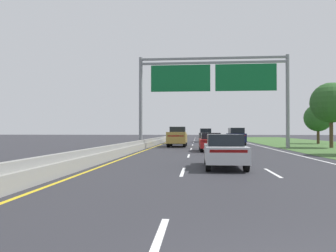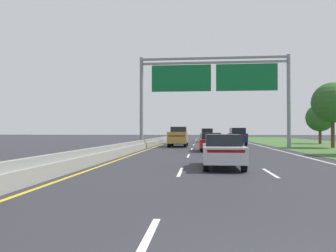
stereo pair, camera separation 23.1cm
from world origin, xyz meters
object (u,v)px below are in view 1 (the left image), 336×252
object	(u,v)px
car_silver_centre_lane_sedan	(224,150)
overhead_sign_gantry	(213,82)
pickup_truck_gold	(177,137)
roadside_tree_mid	(331,103)
car_navy_right_lane_suv	(236,136)
car_blue_left_lane_suv	(178,136)
car_black_centre_lane_suv	(205,135)
roadside_tree_far	(318,118)
car_red_centre_lane_sedan	(210,142)

from	to	relation	value
car_silver_centre_lane_sedan	overhead_sign_gantry	bearing A→B (deg)	-0.66
overhead_sign_gantry	pickup_truck_gold	size ratio (longest dim) A/B	2.79
roadside_tree_mid	car_navy_right_lane_suv	bearing A→B (deg)	144.82
car_navy_right_lane_suv	roadside_tree_mid	world-z (taller)	roadside_tree_mid
car_blue_left_lane_suv	car_navy_right_lane_suv	bearing A→B (deg)	-116.79
car_blue_left_lane_suv	car_black_centre_lane_suv	xyz separation A→B (m)	(3.84, 7.19, 0.00)
roadside_tree_mid	roadside_tree_far	size ratio (longest dim) A/B	1.25
overhead_sign_gantry	car_red_centre_lane_sedan	world-z (taller)	overhead_sign_gantry
roadside_tree_far	overhead_sign_gantry	bearing A→B (deg)	-139.09
car_red_centre_lane_sedan	car_black_centre_lane_suv	size ratio (longest dim) A/B	0.93
roadside_tree_far	car_silver_centre_lane_sedan	bearing A→B (deg)	-116.20
pickup_truck_gold	car_blue_left_lane_suv	distance (m)	8.29
pickup_truck_gold	car_black_centre_lane_suv	distance (m)	15.85
car_silver_centre_lane_sedan	car_navy_right_lane_suv	bearing A→B (deg)	-7.49
car_blue_left_lane_suv	roadside_tree_mid	world-z (taller)	roadside_tree_mid
roadside_tree_far	car_navy_right_lane_suv	bearing A→B (deg)	-157.29
car_red_centre_lane_sedan	roadside_tree_mid	bearing A→B (deg)	-63.60
pickup_truck_gold	roadside_tree_far	xyz separation A→B (m)	(18.43, 9.58, 2.42)
overhead_sign_gantry	car_navy_right_lane_suv	world-z (taller)	overhead_sign_gantry
car_blue_left_lane_suv	roadside_tree_far	distance (m)	19.03
car_blue_left_lane_suv	pickup_truck_gold	bearing A→B (deg)	-178.53
car_navy_right_lane_suv	car_black_centre_lane_suv	size ratio (longest dim) A/B	1.00
overhead_sign_gantry	pickup_truck_gold	bearing A→B (deg)	140.18
pickup_truck_gold	roadside_tree_mid	world-z (taller)	roadside_tree_mid
overhead_sign_gantry	car_red_centre_lane_sedan	xyz separation A→B (m)	(-0.44, -4.94, -5.82)
car_blue_left_lane_suv	roadside_tree_far	xyz separation A→B (m)	(18.83, 1.29, 2.40)
overhead_sign_gantry	car_silver_centre_lane_sedan	world-z (taller)	overhead_sign_gantry
roadside_tree_far	car_black_centre_lane_suv	bearing A→B (deg)	158.54
car_navy_right_lane_suv	car_red_centre_lane_sedan	bearing A→B (deg)	163.26
roadside_tree_mid	car_black_centre_lane_suv	bearing A→B (deg)	126.18
car_blue_left_lane_suv	car_navy_right_lane_suv	distance (m)	8.15
overhead_sign_gantry	car_silver_centre_lane_sedan	bearing A→B (deg)	-90.87
pickup_truck_gold	car_blue_left_lane_suv	world-z (taller)	pickup_truck_gold
overhead_sign_gantry	roadside_tree_mid	bearing A→B (deg)	7.78
car_navy_right_lane_suv	roadside_tree_mid	bearing A→B (deg)	-126.12
car_blue_left_lane_suv	car_silver_centre_lane_sedan	world-z (taller)	car_blue_left_lane_suv
car_red_centre_lane_sedan	roadside_tree_far	xyz separation A→B (m)	(15.11, 17.66, 2.68)
pickup_truck_gold	car_blue_left_lane_suv	size ratio (longest dim) A/B	1.14
car_silver_centre_lane_sedan	roadside_tree_mid	bearing A→B (deg)	-32.39
overhead_sign_gantry	roadside_tree_mid	size ratio (longest dim) A/B	2.25
car_black_centre_lane_suv	overhead_sign_gantry	bearing A→B (deg)	179.33
pickup_truck_gold	car_black_centre_lane_suv	bearing A→B (deg)	-12.47
car_navy_right_lane_suv	roadside_tree_mid	distance (m)	11.42
car_blue_left_lane_suv	car_black_centre_lane_suv	size ratio (longest dim) A/B	1.00
car_navy_right_lane_suv	car_silver_centre_lane_sedan	world-z (taller)	car_navy_right_lane_suv
car_blue_left_lane_suv	roadside_tree_mid	xyz separation A→B (m)	(16.24, -9.77, 3.51)
car_blue_left_lane_suv	car_black_centre_lane_suv	bearing A→B (deg)	-29.39
pickup_truck_gold	car_silver_centre_lane_sedan	xyz separation A→B (m)	(3.49, -20.79, -0.26)
car_silver_centre_lane_sedan	car_blue_left_lane_suv	bearing A→B (deg)	7.85
overhead_sign_gantry	car_navy_right_lane_suv	bearing A→B (deg)	68.02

